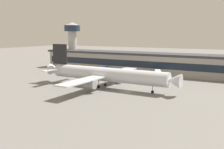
{
  "coord_description": "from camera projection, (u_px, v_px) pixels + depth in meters",
  "views": [
    {
      "loc": [
        43.27,
        -87.44,
        22.19
      ],
      "look_at": [
        -10.34,
        6.68,
        5.0
      ],
      "focal_mm": 41.44,
      "sensor_mm": 36.0,
      "label": 1
    }
  ],
  "objects": [
    {
      "name": "catering_truck",
      "position": [
        158.0,
        74.0,
        128.27
      ],
      "size": [
        5.31,
        7.63,
        4.15
      ],
      "color": "white",
      "rests_on": "ground_plane"
    },
    {
      "name": "follow_me_car",
      "position": [
        129.0,
        73.0,
        140.28
      ],
      "size": [
        4.47,
        4.44,
        1.85
      ],
      "color": "gray",
      "rests_on": "ground_plane"
    },
    {
      "name": "airliner",
      "position": [
        105.0,
        74.0,
        106.6
      ],
      "size": [
        61.91,
        52.98,
        17.51
      ],
      "color": "silver",
      "rests_on": "ground_plane"
    },
    {
      "name": "control_tower",
      "position": [
        72.0,
        39.0,
        176.22
      ],
      "size": [
        10.73,
        10.73,
        29.75
      ],
      "color": "#B7B7B2",
      "rests_on": "ground_plane"
    },
    {
      "name": "fuel_truck",
      "position": [
        102.0,
        70.0,
        146.77
      ],
      "size": [
        2.83,
        8.41,
        3.35
      ],
      "color": "#2651A5",
      "rests_on": "ground_plane"
    },
    {
      "name": "terminal_building",
      "position": [
        168.0,
        64.0,
        142.02
      ],
      "size": [
        160.04,
        16.87,
        11.41
      ],
      "color": "#9E9993",
      "rests_on": "ground_plane"
    },
    {
      "name": "ground_plane",
      "position": [
        127.0,
        92.0,
        99.67
      ],
      "size": [
        600.0,
        600.0,
        0.0
      ],
      "primitive_type": "plane",
      "color": "slate"
    },
    {
      "name": "crew_van",
      "position": [
        75.0,
        69.0,
        153.74
      ],
      "size": [
        5.64,
        4.15,
        2.55
      ],
      "color": "yellow",
      "rests_on": "ground_plane"
    }
  ]
}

